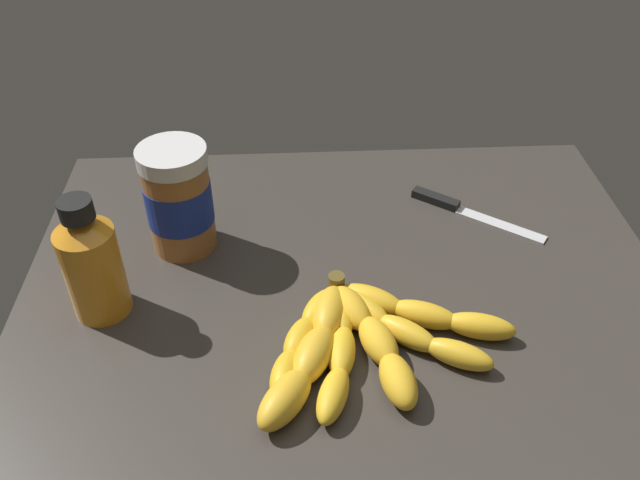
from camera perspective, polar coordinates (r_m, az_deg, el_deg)
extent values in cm
cube|color=#38332D|center=(83.01, 2.24, -5.03)|extent=(80.03, 62.20, 4.70)
ellipsoid|color=gold|center=(76.26, -0.04, -5.95)|extent=(5.93, 7.03, 2.92)
ellipsoid|color=gold|center=(73.07, -1.76, -8.56)|extent=(5.26, 7.10, 2.92)
ellipsoid|color=gold|center=(69.89, -3.06, -11.57)|extent=(4.46, 7.01, 2.92)
ellipsoid|color=gold|center=(75.19, 0.83, -6.33)|extent=(5.56, 8.79, 3.75)
ellipsoid|color=gold|center=(70.96, -0.55, -9.93)|extent=(6.73, 8.96, 3.75)
ellipsoid|color=gold|center=(67.39, -3.08, -13.67)|extent=(7.68, 8.84, 3.75)
ellipsoid|color=gold|center=(75.71, 1.80, -6.40)|extent=(3.21, 7.41, 2.92)
ellipsoid|color=gold|center=(71.77, 1.92, -9.72)|extent=(3.94, 7.64, 2.92)
ellipsoid|color=gold|center=(68.13, 1.14, -13.36)|extent=(5.11, 7.85, 2.92)
ellipsoid|color=gold|center=(75.97, 3.04, -5.91)|extent=(6.23, 7.92, 3.54)
ellipsoid|color=gold|center=(72.61, 5.09, -8.78)|extent=(5.54, 7.83, 3.54)
ellipsoid|color=gold|center=(69.31, 6.82, -12.08)|extent=(4.76, 7.61, 3.54)
ellipsoid|color=gold|center=(76.60, 3.82, -5.85)|extent=(7.12, 7.73, 2.84)
ellipsoid|color=gold|center=(74.26, 7.55, -8.03)|extent=(7.78, 7.05, 2.84)
ellipsoid|color=gold|center=(73.12, 11.98, -9.71)|extent=(8.14, 6.09, 2.84)
ellipsoid|color=gold|center=(77.52, 4.55, -5.15)|extent=(8.37, 6.53, 2.97)
ellipsoid|color=gold|center=(76.44, 9.05, -6.43)|extent=(8.47, 5.85, 2.97)
ellipsoid|color=gold|center=(76.40, 13.76, -7.30)|extent=(8.46, 5.09, 2.97)
cylinder|color=brown|center=(78.60, 1.43, -3.93)|extent=(2.00, 2.00, 3.00)
cylinder|color=#9E602D|center=(85.28, -12.11, 2.94)|extent=(8.29, 8.29, 12.54)
cylinder|color=navy|center=(84.92, -12.16, 3.28)|extent=(8.46, 8.46, 5.64)
cylinder|color=silver|center=(81.27, -12.79, 7.09)|extent=(8.60, 8.60, 2.07)
cylinder|color=orange|center=(78.71, -19.04, -2.64)|extent=(6.62, 6.62, 11.47)
cone|color=orange|center=(74.64, -20.11, 1.20)|extent=(6.62, 6.62, 1.95)
cylinder|color=black|center=(73.44, -20.47, 2.50)|extent=(3.69, 3.69, 2.29)
cube|color=silver|center=(93.48, 15.43, 1.37)|extent=(11.28, 8.98, 0.50)
cube|color=black|center=(95.72, 10.03, 3.53)|extent=(6.58, 5.44, 1.20)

